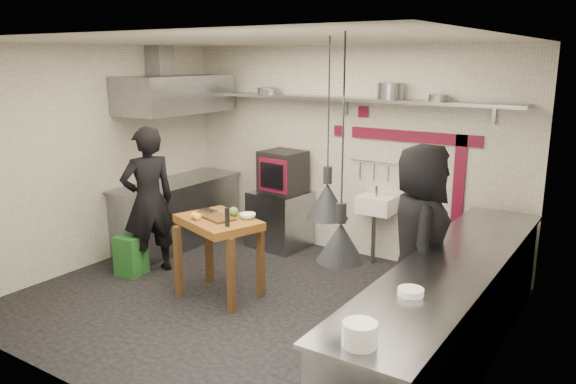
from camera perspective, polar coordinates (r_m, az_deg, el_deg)
The scene contains 47 objects.
floor at distance 6.31m, azimuth -3.47°, elevation -11.22°, with size 5.00×5.00×0.00m, color black.
ceiling at distance 5.74m, azimuth -3.88°, elevation 15.11°, with size 5.00×5.00×0.00m, color beige.
wall_back at distance 7.62m, azimuth 5.90°, elevation 4.08°, with size 5.00×0.04×2.80m, color silver.
wall_front at distance 4.43m, azimuth -20.26°, elevation -3.57°, with size 5.00×0.04×2.80m, color silver.
wall_left at distance 7.61m, azimuth -18.91°, elevation 3.42°, with size 0.04×4.20×2.80m, color silver.
wall_right at distance 4.83m, azimuth 20.78°, elevation -2.23°, with size 0.04×4.20×2.80m, color silver.
red_band_horiz at distance 7.17m, azimuth 12.64°, elevation 5.51°, with size 1.70×0.02×0.14m, color maroon.
red_band_vert at distance 7.07m, azimuth 16.98°, elevation 1.18°, with size 0.14×0.02×1.10m, color maroon.
red_tile_a at distance 7.42m, azimuth 7.66°, elevation 8.07°, with size 0.14×0.02×0.14m, color maroon.
red_tile_b at distance 7.60m, azimuth 5.21°, elevation 6.22°, with size 0.14×0.02×0.14m, color maroon.
back_shelf at distance 7.37m, azimuth 5.38°, elevation 9.42°, with size 4.60×0.34×0.04m, color slate.
shelf_bracket_left at distance 8.56m, azimuth -5.59°, elevation 9.30°, with size 0.04×0.06×0.24m, color slate.
shelf_bracket_mid at distance 7.51m, azimuth 5.90°, elevation 8.72°, with size 0.04×0.06×0.24m, color slate.
shelf_bracket_right at distance 6.85m, azimuth 20.25°, elevation 7.51°, with size 0.04×0.06×0.24m, color slate.
pan_far_left at distance 7.99m, azimuth -2.16°, elevation 10.25°, with size 0.26×0.26×0.09m, color slate.
pan_mid_left at distance 7.94m, azimuth -1.72°, elevation 10.16°, with size 0.24×0.24×0.07m, color slate.
stock_pot at distance 7.07m, azimuth 10.39°, elevation 10.07°, with size 0.32×0.32×0.20m, color slate.
pan_right at distance 6.86m, azimuth 15.11°, elevation 9.22°, with size 0.24×0.24×0.08m, color slate.
oven_stand at distance 7.98m, azimuth -0.81°, elevation -2.79°, with size 0.73×0.67×0.80m, color slate.
combi_oven at distance 7.81m, azimuth -0.51°, elevation 2.08°, with size 0.55×0.51×0.58m, color black.
oven_door at distance 7.55m, azimuth -1.56°, elevation 1.68°, with size 0.48×0.03×0.46m, color maroon.
oven_glass at distance 7.53m, azimuth -1.67°, elevation 1.65°, with size 0.39×0.02×0.34m, color black.
hand_sink at distance 7.35m, azimuth 8.93°, elevation -1.30°, with size 0.46×0.34×0.22m, color white.
sink_tap at distance 7.31m, azimuth 8.98°, elevation 0.07°, with size 0.03×0.03×0.14m, color slate.
sink_drain at distance 7.44m, azimuth 8.68°, elevation -4.64°, with size 0.06×0.06×0.66m, color slate.
utensil_rail at distance 7.36m, azimuth 9.54°, elevation 3.01°, with size 0.02×0.02×0.90m, color slate.
counter_right at distance 5.23m, azimuth 16.10°, elevation -11.76°, with size 0.70×3.80×0.90m, color slate.
counter_right_top at distance 5.06m, azimuth 16.44°, elevation -6.98°, with size 0.76×3.90×0.03m, color slate.
plate_stack at distance 3.52m, azimuth 7.30°, elevation -14.14°, with size 0.21×0.21×0.15m, color white.
small_bowl_right at distance 4.29m, azimuth 12.36°, elevation -9.87°, with size 0.19×0.19×0.05m, color white.
counter_left at distance 8.24m, azimuth -11.16°, elevation -2.16°, with size 0.70×1.90×0.90m, color slate.
counter_left_top at distance 8.13m, azimuth -11.30°, elevation 1.00°, with size 0.76×2.00×0.03m, color slate.
extractor_hood at distance 7.92m, azimuth -11.46°, elevation 9.71°, with size 0.78×1.60×0.50m, color slate.
hood_duct at distance 8.08m, azimuth -12.88°, elevation 12.56°, with size 0.28×0.28×0.50m, color slate.
green_bin at distance 7.27m, azimuth -15.66°, elevation -6.19°, with size 0.31×0.31×0.50m, color #215E24.
prep_table at distance 6.35m, azimuth -7.00°, elevation -6.66°, with size 0.92×0.64×0.92m, color brown, non-canonical shape.
cutting_board at distance 6.16m, azimuth -7.03°, elevation -2.66°, with size 0.34×0.24×0.03m, color #4F331A.
pepper_mill at distance 5.87m, azimuth -6.20°, elevation -2.56°, with size 0.05×0.05×0.20m, color black.
lemon_a at distance 6.21m, azimuth -9.55°, elevation -2.36°, with size 0.07×0.07×0.07m, color gold.
lemon_b at distance 6.16m, azimuth -9.19°, elevation -2.49°, with size 0.08×0.08×0.08m, color gold.
veg_ball at distance 6.26m, azimuth -5.55°, elevation -2.00°, with size 0.11×0.11×0.11m, color #52812E.
steel_tray at distance 6.45m, azimuth -8.14°, elevation -1.93°, with size 0.19×0.13×0.03m, color slate.
bowl at distance 6.16m, azimuth -4.12°, elevation -2.45°, with size 0.18×0.18×0.06m, color white.
heat_lamp_near at distance 4.50m, azimuth 4.12°, elevation 6.27°, with size 0.35×0.35×1.46m, color black, non-canonical shape.
heat_lamp_far at distance 3.71m, azimuth 5.57°, elevation 4.13°, with size 0.33×0.33×1.53m, color black, non-canonical shape.
chef_left at distance 7.10m, azimuth -14.01°, elevation -0.89°, with size 0.67×0.44×1.84m, color black.
chef_right at distance 5.58m, azimuth 13.25°, elevation -4.66°, with size 0.91×0.59×1.86m, color black.
Camera 1 is at (3.46, -4.57, 2.64)m, focal length 35.00 mm.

